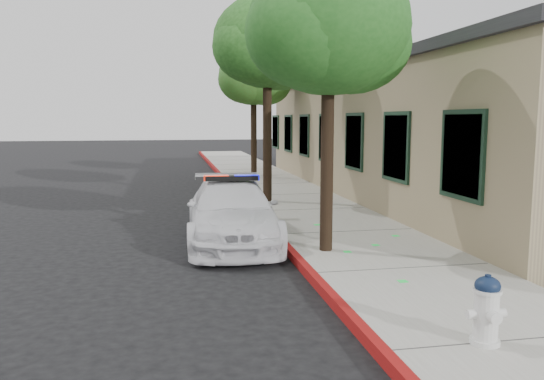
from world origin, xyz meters
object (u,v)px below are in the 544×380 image
(police_car, at_px, (232,212))
(street_tree_mid, at_px, (267,47))
(fire_hydrant, at_px, (487,310))
(street_tree_far, at_px, (254,78))
(clapboard_building, at_px, (433,133))
(street_tree_near, at_px, (329,32))

(police_car, xyz_separation_m, street_tree_mid, (1.61, 4.66, 4.04))
(police_car, xyz_separation_m, fire_hydrant, (2.11, -6.09, -0.12))
(street_tree_mid, bearing_deg, police_car, -109.07)
(street_tree_far, bearing_deg, clapboard_building, -44.86)
(clapboard_building, height_order, fire_hydrant, clapboard_building)
(fire_hydrant, bearing_deg, street_tree_mid, 95.33)
(street_tree_mid, bearing_deg, street_tree_far, 84.45)
(clapboard_building, distance_m, police_car, 9.75)
(clapboard_building, distance_m, street_tree_far, 7.83)
(street_tree_mid, xyz_separation_m, street_tree_far, (0.64, 6.60, -0.43))
(police_car, relative_size, street_tree_near, 0.86)
(street_tree_near, bearing_deg, fire_hydrant, -83.60)
(clapboard_building, bearing_deg, street_tree_near, -128.33)
(fire_hydrant, height_order, street_tree_near, street_tree_near)
(street_tree_near, height_order, street_tree_mid, street_tree_mid)
(police_car, bearing_deg, fire_hydrant, -67.80)
(fire_hydrant, distance_m, street_tree_mid, 11.54)
(fire_hydrant, bearing_deg, street_tree_near, 99.08)
(street_tree_near, xyz_separation_m, street_tree_mid, (0.00, 6.28, 0.54))
(police_car, relative_size, street_tree_mid, 0.77)
(fire_hydrant, height_order, street_tree_mid, street_tree_mid)
(fire_hydrant, bearing_deg, clapboard_building, 68.18)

